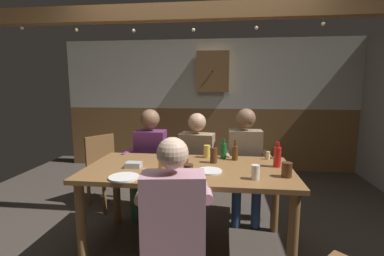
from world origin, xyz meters
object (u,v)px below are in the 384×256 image
(table_candle, at_px, (268,155))
(pint_glass_2, at_px, (188,172))
(bottle_0, at_px, (235,152))
(pint_glass_4, at_px, (163,165))
(pint_glass_3, at_px, (255,172))
(bottle_2, at_px, (223,150))
(pint_glass_6, at_px, (207,151))
(pint_glass_1, at_px, (287,170))
(person_1, at_px, (195,160))
(bottle_1, at_px, (277,157))
(wall_dart_cabinet, at_px, (213,72))
(pint_glass_5, at_px, (184,159))
(person_0, at_px, (149,156))
(plate_0, at_px, (124,177))
(dining_table, at_px, (189,178))
(pint_glass_0, at_px, (214,155))
(person_2, at_px, (245,158))
(plate_1, at_px, (209,171))
(condiment_caddy, at_px, (133,165))
(person_3, at_px, (174,214))
(chair_empty_near_left, at_px, (106,168))

(table_candle, height_order, pint_glass_2, pint_glass_2)
(bottle_0, relative_size, pint_glass_4, 2.04)
(bottle_0, relative_size, pint_glass_2, 1.70)
(pint_glass_3, bearing_deg, bottle_2, 112.23)
(pint_glass_6, bearing_deg, pint_glass_1, -38.48)
(person_1, distance_m, bottle_1, 1.02)
(pint_glass_6, relative_size, wall_dart_cabinet, 0.19)
(pint_glass_2, height_order, pint_glass_5, pint_glass_2)
(person_0, height_order, pint_glass_5, person_0)
(bottle_0, bearing_deg, plate_0, -143.91)
(dining_table, relative_size, bottle_0, 9.03)
(table_candle, relative_size, bottle_0, 0.39)
(bottle_1, height_order, pint_glass_5, bottle_1)
(dining_table, xyz_separation_m, pint_glass_0, (0.22, 0.18, 0.18))
(person_2, bearing_deg, pint_glass_5, 43.46)
(bottle_1, bearing_deg, pint_glass_5, -179.34)
(bottle_1, bearing_deg, plate_1, -159.86)
(person_2, xyz_separation_m, condiment_caddy, (-1.06, -0.76, 0.11))
(person_1, relative_size, pint_glass_3, 10.23)
(person_3, relative_size, pint_glass_2, 9.89)
(dining_table, bearing_deg, chair_empty_near_left, 144.20)
(dining_table, height_order, bottle_0, bottle_0)
(condiment_caddy, relative_size, plate_0, 0.58)
(plate_1, height_order, bottle_1, bottle_1)
(person_3, relative_size, plate_1, 5.47)
(condiment_caddy, relative_size, pint_glass_1, 1.15)
(person_1, xyz_separation_m, table_candle, (0.77, -0.32, 0.16))
(condiment_caddy, distance_m, pint_glass_3, 1.08)
(plate_1, relative_size, wall_dart_cabinet, 0.31)
(person_0, distance_m, condiment_caddy, 0.78)
(person_1, xyz_separation_m, bottle_1, (0.81, -0.58, 0.21))
(dining_table, distance_m, pint_glass_3, 0.65)
(person_0, distance_m, bottle_1, 1.49)
(pint_glass_4, distance_m, pint_glass_6, 0.61)
(person_0, bearing_deg, plate_0, 94.57)
(plate_1, bearing_deg, pint_glass_3, -22.12)
(chair_empty_near_left, relative_size, pint_glass_5, 8.37)
(pint_glass_1, bearing_deg, pint_glass_4, 177.54)
(table_candle, height_order, pint_glass_0, pint_glass_0)
(dining_table, bearing_deg, bottle_0, 35.53)
(person_1, bearing_deg, bottle_2, 143.72)
(table_candle, bearing_deg, pint_glass_3, -106.95)
(table_candle, relative_size, pint_glass_1, 0.66)
(pint_glass_0, bearing_deg, pint_glass_5, -164.31)
(person_1, bearing_deg, pint_glass_5, 94.70)
(chair_empty_near_left, distance_m, plate_0, 1.42)
(person_3, distance_m, bottle_0, 1.10)
(person_0, height_order, bottle_2, person_0)
(pint_glass_6, bearing_deg, pint_glass_4, -125.55)
(wall_dart_cabinet, bearing_deg, person_1, -93.49)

